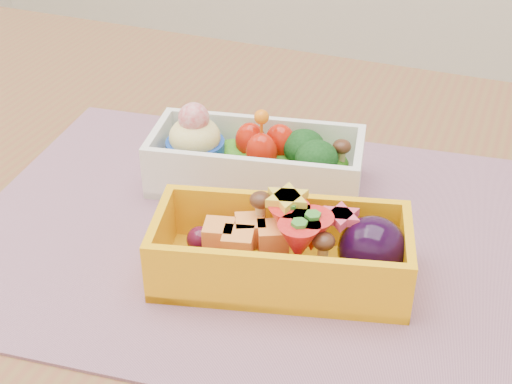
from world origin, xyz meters
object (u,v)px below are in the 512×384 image
at_px(table, 225,305).
at_px(bento_yellow, 287,249).
at_px(placemat, 246,231).
at_px(bento_white, 255,160).

distance_m(table, bento_yellow, 0.16).
bearing_deg(table, bento_yellow, -34.58).
bearing_deg(placemat, table, 163.12).
distance_m(placemat, bento_white, 0.08).
bearing_deg(bento_white, placemat, -85.45).
height_order(table, placemat, placemat).
xyz_separation_m(table, placemat, (0.03, -0.01, 0.10)).
bearing_deg(bento_yellow, placemat, 124.10).
height_order(placemat, bento_yellow, bento_yellow).
bearing_deg(table, bento_white, 84.62).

